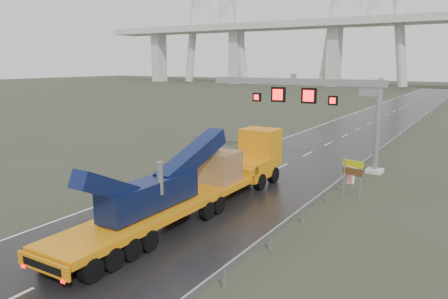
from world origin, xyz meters
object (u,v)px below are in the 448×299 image
Objects in this scene: exit_sign_pair at (352,171)px; striped_barrier at (349,175)px; sign_gantry at (317,97)px; heavy_haul_truck at (207,177)px.

striped_barrier is at bearing 127.13° from exit_sign_pair.
sign_gantry is at bearing 144.55° from striped_barrier.
sign_gantry reaches higher than heavy_haul_truck.
sign_gantry is 13.92m from heavy_haul_truck.
heavy_haul_truck is at bearing -111.66° from striped_barrier.
heavy_haul_truck is 15.76× the size of striped_barrier.
sign_gantry is at bearing 81.99° from heavy_haul_truck.
striped_barrier is at bearing 58.08° from heavy_haul_truck.
striped_barrier is (3.90, -3.99, -5.00)m from sign_gantry.
heavy_haul_truck reaches higher than striped_barrier.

